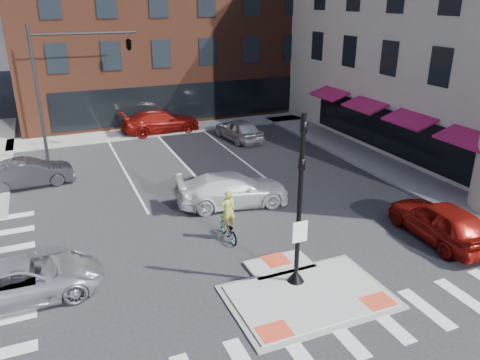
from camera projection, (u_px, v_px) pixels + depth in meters
name	position (u px, v px, depth m)	size (l,w,h in m)	color
ground	(301.00, 290.00, 16.08)	(120.00, 120.00, 0.00)	#28282B
refuge_island	(305.00, 293.00, 15.84)	(5.40, 4.65, 0.13)	gray
sidewalk_e	(373.00, 160.00, 28.54)	(3.00, 24.00, 0.15)	gray
sidewalk_n	(192.00, 126.00, 35.99)	(26.00, 3.00, 0.15)	gray
building_n	(155.00, 16.00, 41.73)	(24.40, 18.40, 15.50)	#532819
building_far_left	(62.00, 35.00, 57.36)	(10.00, 12.00, 10.00)	slate
building_far_right	(161.00, 23.00, 63.42)	(12.00, 12.00, 12.00)	brown
signal_pole	(299.00, 224.00, 15.55)	(0.60, 0.60, 5.98)	black
mast_arm_signal	(105.00, 54.00, 27.97)	(6.10, 2.24, 8.00)	black
silver_suv	(26.00, 280.00, 15.42)	(2.30, 4.99, 1.39)	silver
red_sedan	(441.00, 221.00, 19.14)	(1.97, 4.90, 1.67)	maroon
white_pickup	(233.00, 189.00, 22.40)	(2.19, 5.39, 1.56)	silver
bg_car_dark	(29.00, 173.00, 24.61)	(1.55, 4.46, 1.47)	#292A2F
bg_car_silver	(239.00, 130.00, 32.55)	(1.81, 4.49, 1.53)	#A1A2A8
bg_car_red	(161.00, 122.00, 34.37)	(2.32, 5.70, 1.65)	maroon
cyclist	(228.00, 223.00, 19.18)	(0.63, 1.72, 2.17)	#3F3F44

